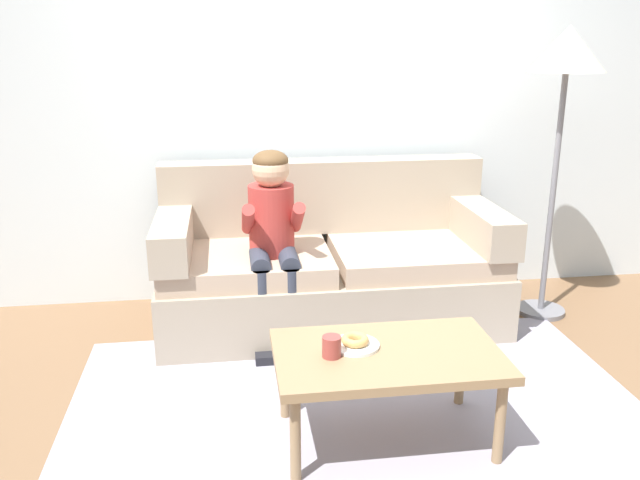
{
  "coord_description": "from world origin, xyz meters",
  "views": [
    {
      "loc": [
        -0.57,
        -2.92,
        1.7
      ],
      "look_at": [
        -0.09,
        0.45,
        0.65
      ],
      "focal_mm": 37.12,
      "sensor_mm": 36.0,
      "label": 1
    }
  ],
  "objects_px": {
    "donut": "(355,340)",
    "mug": "(332,347)",
    "person_child": "(273,228)",
    "floor_lamp": "(566,68)",
    "couch": "(329,268)",
    "coffee_table": "(387,361)"
  },
  "relations": [
    {
      "from": "person_child",
      "to": "donut",
      "type": "relative_size",
      "value": 9.18
    },
    {
      "from": "couch",
      "to": "floor_lamp",
      "type": "distance_m",
      "value": 1.8
    },
    {
      "from": "couch",
      "to": "person_child",
      "type": "relative_size",
      "value": 1.84
    },
    {
      "from": "donut",
      "to": "mug",
      "type": "relative_size",
      "value": 1.33
    },
    {
      "from": "donut",
      "to": "floor_lamp",
      "type": "distance_m",
      "value": 2.14
    },
    {
      "from": "donut",
      "to": "floor_lamp",
      "type": "height_order",
      "value": "floor_lamp"
    },
    {
      "from": "couch",
      "to": "coffee_table",
      "type": "relative_size",
      "value": 2.12
    },
    {
      "from": "person_child",
      "to": "floor_lamp",
      "type": "height_order",
      "value": "floor_lamp"
    },
    {
      "from": "couch",
      "to": "coffee_table",
      "type": "distance_m",
      "value": 1.31
    },
    {
      "from": "person_child",
      "to": "donut",
      "type": "distance_m",
      "value": 1.09
    },
    {
      "from": "mug",
      "to": "floor_lamp",
      "type": "bearing_deg",
      "value": 38.49
    },
    {
      "from": "person_child",
      "to": "mug",
      "type": "relative_size",
      "value": 12.24
    },
    {
      "from": "couch",
      "to": "mug",
      "type": "distance_m",
      "value": 1.34
    },
    {
      "from": "person_child",
      "to": "floor_lamp",
      "type": "xyz_separation_m",
      "value": [
        1.72,
        0.13,
        0.85
      ]
    },
    {
      "from": "donut",
      "to": "mug",
      "type": "bearing_deg",
      "value": -146.31
    },
    {
      "from": "donut",
      "to": "mug",
      "type": "distance_m",
      "value": 0.14
    },
    {
      "from": "coffee_table",
      "to": "person_child",
      "type": "relative_size",
      "value": 0.87
    },
    {
      "from": "donut",
      "to": "mug",
      "type": "xyz_separation_m",
      "value": [
        -0.11,
        -0.08,
        0.01
      ]
    },
    {
      "from": "couch",
      "to": "person_child",
      "type": "xyz_separation_m",
      "value": [
        -0.36,
        -0.21,
        0.33
      ]
    },
    {
      "from": "couch",
      "to": "coffee_table",
      "type": "bearing_deg",
      "value": -88.03
    },
    {
      "from": "coffee_table",
      "to": "mug",
      "type": "distance_m",
      "value": 0.26
    },
    {
      "from": "coffee_table",
      "to": "donut",
      "type": "height_order",
      "value": "donut"
    }
  ]
}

